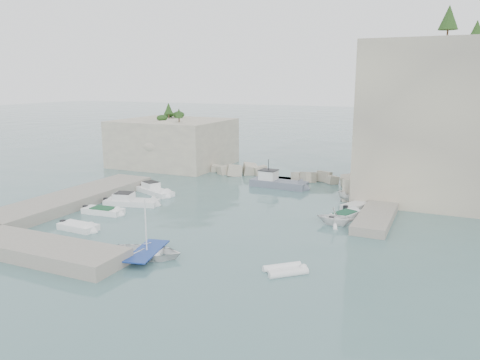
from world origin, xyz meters
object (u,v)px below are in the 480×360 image
at_px(motorboat_c, 103,214).
at_px(motorboat_a, 155,194).
at_px(tender_east_a, 335,225).
at_px(tender_east_d, 356,203).
at_px(work_boat, 279,187).
at_px(motorboat_b, 132,205).
at_px(motorboat_e, 79,230).
at_px(tender_east_b, 345,218).
at_px(tender_east_c, 359,208).
at_px(rowboat, 147,257).
at_px(inflatable_dinghy, 285,272).

bearing_deg(motorboat_c, motorboat_a, 86.24).
height_order(motorboat_c, tender_east_a, tender_east_a).
distance_m(tender_east_d, work_boat, 10.75).
height_order(motorboat_b, tender_east_d, tender_east_d).
distance_m(motorboat_e, motorboat_c, 5.17).
height_order(tender_east_a, tender_east_b, tender_east_a).
distance_m(motorboat_a, tender_east_a, 22.21).
relative_size(motorboat_e, tender_east_c, 0.81).
relative_size(rowboat, inflatable_dinghy, 1.73).
bearing_deg(rowboat, tender_east_a, -50.98).
bearing_deg(motorboat_b, tender_east_d, 11.47).
xyz_separation_m(motorboat_e, tender_east_d, (20.58, 19.62, 0.00)).
distance_m(inflatable_dinghy, tender_east_d, 20.97).
bearing_deg(tender_east_d, motorboat_c, 122.53).
distance_m(inflatable_dinghy, tender_east_b, 14.66).
bearing_deg(tender_east_d, tender_east_a, 177.72).
bearing_deg(tender_east_b, motorboat_b, 123.24).
distance_m(motorboat_a, work_boat, 15.10).
bearing_deg(inflatable_dinghy, motorboat_b, 111.32).
relative_size(inflatable_dinghy, tender_east_d, 0.80).
relative_size(motorboat_e, tender_east_d, 1.02).
height_order(motorboat_b, tender_east_a, tender_east_a).
bearing_deg(tender_east_b, motorboat_e, 144.40).
height_order(tender_east_c, work_boat, work_boat).
height_order(motorboat_a, tender_east_d, tender_east_d).
bearing_deg(motorboat_c, tender_east_b, 16.02).
height_order(motorboat_c, tender_east_c, same).
xyz_separation_m(motorboat_a, motorboat_c, (0.13, -9.12, 0.00)).
xyz_separation_m(rowboat, work_boat, (1.04, 26.13, 0.00)).
xyz_separation_m(motorboat_e, tender_east_c, (21.29, 17.73, 0.00)).
height_order(motorboat_a, tender_east_c, motorboat_a).
bearing_deg(rowboat, inflatable_dinghy, -93.60).
bearing_deg(tender_east_c, motorboat_c, 144.09).
height_order(tender_east_b, tender_east_c, same).
relative_size(motorboat_b, inflatable_dinghy, 2.01).
bearing_deg(work_boat, tender_east_d, -16.33).
bearing_deg(tender_east_a, motorboat_a, 76.16).
height_order(tender_east_a, work_boat, work_boat).
height_order(rowboat, tender_east_d, tender_east_d).
distance_m(motorboat_a, tender_east_b, 22.33).
bearing_deg(motorboat_a, tender_east_b, 20.86).
relative_size(inflatable_dinghy, tender_east_b, 0.67).
bearing_deg(motorboat_c, motorboat_e, -78.37).
height_order(motorboat_c, tender_east_d, tender_east_d).
xyz_separation_m(motorboat_a, tender_east_d, (22.15, 5.54, 0.00)).
bearing_deg(tender_east_a, motorboat_b, 89.77).
height_order(motorboat_b, tender_east_c, motorboat_b).
bearing_deg(tender_east_d, motorboat_e, 132.52).
xyz_separation_m(tender_east_d, work_boat, (-10.13, 3.59, 0.00)).
distance_m(rowboat, tender_east_d, 25.16).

